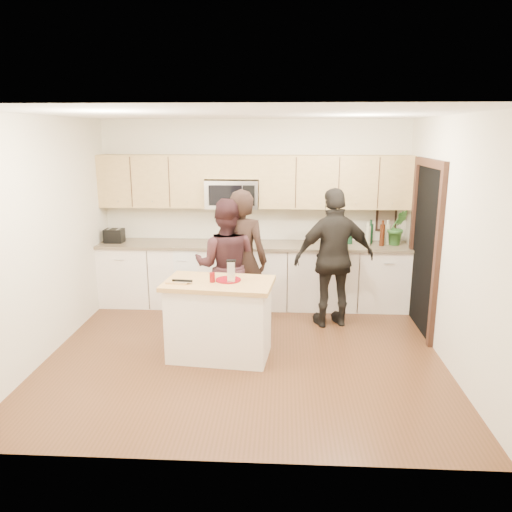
# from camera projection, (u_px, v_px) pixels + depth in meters

# --- Properties ---
(floor) EXTENTS (4.50, 4.50, 0.00)m
(floor) POSITION_uv_depth(u_px,v_px,m) (245.00, 353.00, 5.85)
(floor) COLOR #55301D
(floor) RESTS_ON ground
(room_shell) EXTENTS (4.52, 4.02, 2.71)m
(room_shell) POSITION_uv_depth(u_px,v_px,m) (244.00, 206.00, 5.43)
(room_shell) COLOR beige
(room_shell) RESTS_ON ground
(back_cabinetry) EXTENTS (4.50, 0.66, 0.94)m
(back_cabinetry) POSITION_uv_depth(u_px,v_px,m) (253.00, 274.00, 7.37)
(back_cabinetry) COLOR white
(back_cabinetry) RESTS_ON ground
(upper_cabinetry) EXTENTS (4.50, 0.33, 0.75)m
(upper_cabinetry) POSITION_uv_depth(u_px,v_px,m) (256.00, 180.00, 7.18)
(upper_cabinetry) COLOR tan
(upper_cabinetry) RESTS_ON ground
(microwave) EXTENTS (0.76, 0.41, 0.40)m
(microwave) POSITION_uv_depth(u_px,v_px,m) (232.00, 194.00, 7.21)
(microwave) COLOR silver
(microwave) RESTS_ON ground
(doorway) EXTENTS (0.06, 1.25, 2.20)m
(doorway) POSITION_uv_depth(u_px,v_px,m) (425.00, 242.00, 6.32)
(doorway) COLOR black
(doorway) RESTS_ON ground
(framed_picture) EXTENTS (0.30, 0.03, 0.38)m
(framed_picture) POSITION_uv_depth(u_px,v_px,m) (386.00, 218.00, 7.36)
(framed_picture) COLOR black
(framed_picture) RESTS_ON ground
(dish_towel) EXTENTS (0.34, 0.60, 0.48)m
(dish_towel) POSITION_uv_depth(u_px,v_px,m) (187.00, 255.00, 7.16)
(dish_towel) COLOR white
(dish_towel) RESTS_ON ground
(island) EXTENTS (1.27, 0.82, 0.90)m
(island) POSITION_uv_depth(u_px,v_px,m) (219.00, 319.00, 5.66)
(island) COLOR white
(island) RESTS_ON ground
(red_plate) EXTENTS (0.29, 0.29, 0.02)m
(red_plate) POSITION_uv_depth(u_px,v_px,m) (228.00, 280.00, 5.58)
(red_plate) COLOR maroon
(red_plate) RESTS_ON island
(box_grater) EXTENTS (0.10, 0.06, 0.24)m
(box_grater) POSITION_uv_depth(u_px,v_px,m) (231.00, 270.00, 5.47)
(box_grater) COLOR silver
(box_grater) RESTS_ON red_plate
(drink_glass) EXTENTS (0.06, 0.06, 0.11)m
(drink_glass) POSITION_uv_depth(u_px,v_px,m) (212.00, 277.00, 5.51)
(drink_glass) COLOR maroon
(drink_glass) RESTS_ON island
(cutting_board) EXTENTS (0.26, 0.22, 0.02)m
(cutting_board) POSITION_uv_depth(u_px,v_px,m) (179.00, 281.00, 5.52)
(cutting_board) COLOR tan
(cutting_board) RESTS_ON island
(tongs) EXTENTS (0.23, 0.05, 0.02)m
(tongs) POSITION_uv_depth(u_px,v_px,m) (182.00, 281.00, 5.48)
(tongs) COLOR black
(tongs) RESTS_ON cutting_board
(knife) EXTENTS (0.19, 0.04, 0.01)m
(knife) POSITION_uv_depth(u_px,v_px,m) (183.00, 282.00, 5.45)
(knife) COLOR silver
(knife) RESTS_ON cutting_board
(toaster) EXTENTS (0.27, 0.21, 0.20)m
(toaster) POSITION_uv_depth(u_px,v_px,m) (114.00, 236.00, 7.33)
(toaster) COLOR black
(toaster) RESTS_ON back_cabinetry
(bottle_cluster) EXTENTS (0.62, 0.24, 0.37)m
(bottle_cluster) POSITION_uv_depth(u_px,v_px,m) (372.00, 233.00, 7.16)
(bottle_cluster) COLOR black
(bottle_cluster) RESTS_ON back_cabinetry
(orchid) EXTENTS (0.31, 0.27, 0.51)m
(orchid) POSITION_uv_depth(u_px,v_px,m) (397.00, 227.00, 7.12)
(orchid) COLOR #306629
(orchid) RESTS_ON back_cabinetry
(woman_left) EXTENTS (0.73, 0.55, 1.83)m
(woman_left) POSITION_uv_depth(u_px,v_px,m) (242.00, 261.00, 6.37)
(woman_left) COLOR black
(woman_left) RESTS_ON ground
(woman_center) EXTENTS (0.90, 0.74, 1.73)m
(woman_center) POSITION_uv_depth(u_px,v_px,m) (226.00, 266.00, 6.33)
(woman_center) COLOR black
(woman_center) RESTS_ON ground
(woman_right) EXTENTS (1.15, 0.70, 1.83)m
(woman_right) POSITION_uv_depth(u_px,v_px,m) (334.00, 258.00, 6.50)
(woman_right) COLOR black
(woman_right) RESTS_ON ground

